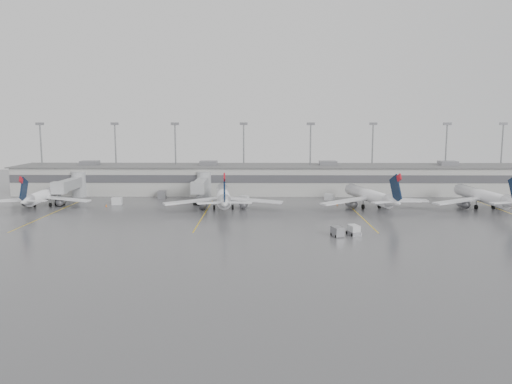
{
  "coord_description": "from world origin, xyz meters",
  "views": [
    {
      "loc": [
        -4.7,
        -87.8,
        20.7
      ],
      "look_at": [
        -5.76,
        24.0,
        5.0
      ],
      "focal_mm": 35.0,
      "sensor_mm": 36.0,
      "label": 1
    }
  ],
  "objects_px": {
    "jet_far_right": "(484,196)",
    "jet_mid_left": "(223,196)",
    "jet_mid_right": "(371,196)",
    "baggage_tug": "(354,231)",
    "jet_far_left": "(43,195)"
  },
  "relations": [
    {
      "from": "jet_mid_right",
      "to": "baggage_tug",
      "type": "height_order",
      "value": "jet_mid_right"
    },
    {
      "from": "jet_far_left",
      "to": "jet_far_right",
      "type": "xyz_separation_m",
      "value": [
        107.47,
        -2.45,
        0.35
      ]
    },
    {
      "from": "jet_mid_right",
      "to": "jet_far_right",
      "type": "height_order",
      "value": "jet_far_right"
    },
    {
      "from": "jet_mid_left",
      "to": "jet_mid_right",
      "type": "xyz_separation_m",
      "value": [
        35.52,
        1.7,
        -0.11
      ]
    },
    {
      "from": "jet_mid_left",
      "to": "baggage_tug",
      "type": "height_order",
      "value": "jet_mid_left"
    },
    {
      "from": "jet_far_right",
      "to": "jet_mid_left",
      "type": "bearing_deg",
      "value": 176.77
    },
    {
      "from": "jet_mid_right",
      "to": "jet_far_right",
      "type": "xyz_separation_m",
      "value": [
        27.06,
        -0.67,
        0.02
      ]
    },
    {
      "from": "jet_far_right",
      "to": "baggage_tug",
      "type": "xyz_separation_m",
      "value": [
        -36.44,
        -28.35,
        -2.37
      ]
    },
    {
      "from": "jet_mid_left",
      "to": "jet_far_right",
      "type": "distance_m",
      "value": 62.59
    },
    {
      "from": "jet_far_right",
      "to": "jet_mid_right",
      "type": "bearing_deg",
      "value": 174.41
    },
    {
      "from": "jet_far_left",
      "to": "jet_mid_left",
      "type": "bearing_deg",
      "value": -8.47
    },
    {
      "from": "jet_far_left",
      "to": "jet_mid_right",
      "type": "relative_size",
      "value": 0.91
    },
    {
      "from": "jet_mid_left",
      "to": "jet_far_right",
      "type": "relative_size",
      "value": 1.03
    },
    {
      "from": "baggage_tug",
      "to": "jet_mid_right",
      "type": "bearing_deg",
      "value": 55.39
    },
    {
      "from": "jet_far_left",
      "to": "jet_far_right",
      "type": "relative_size",
      "value": 0.89
    }
  ]
}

